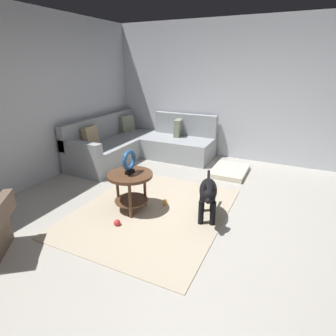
% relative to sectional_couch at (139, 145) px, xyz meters
% --- Properties ---
extents(ground_plane, '(6.00, 6.00, 0.10)m').
position_rel_sectional_couch_xyz_m(ground_plane, '(-1.99, -2.01, -0.34)').
color(ground_plane, '#B7B2A8').
extents(wall_back, '(6.00, 0.12, 2.70)m').
position_rel_sectional_couch_xyz_m(wall_back, '(-1.99, 0.93, 1.06)').
color(wall_back, silver).
rests_on(wall_back, ground_plane).
extents(wall_right, '(0.12, 6.00, 2.70)m').
position_rel_sectional_couch_xyz_m(wall_right, '(0.95, -2.01, 1.06)').
color(wall_right, silver).
rests_on(wall_right, ground_plane).
extents(area_rug, '(2.30, 1.90, 0.01)m').
position_rel_sectional_couch_xyz_m(area_rug, '(-1.84, -1.31, -0.29)').
color(area_rug, '#BCAD93').
rests_on(area_rug, ground_plane).
extents(sectional_couch, '(2.20, 2.25, 0.88)m').
position_rel_sectional_couch_xyz_m(sectional_couch, '(0.00, 0.00, 0.00)').
color(sectional_couch, '#9EA3A8').
rests_on(sectional_couch, ground_plane).
extents(side_table, '(0.60, 0.60, 0.54)m').
position_rel_sectional_couch_xyz_m(side_table, '(-1.92, -1.04, 0.12)').
color(side_table, brown).
rests_on(side_table, ground_plane).
extents(torus_sculpture, '(0.28, 0.08, 0.33)m').
position_rel_sectional_couch_xyz_m(torus_sculpture, '(-1.92, -1.04, 0.42)').
color(torus_sculpture, black).
rests_on(torus_sculpture, side_table).
extents(dog_bed_mat, '(0.80, 0.60, 0.09)m').
position_rel_sectional_couch_xyz_m(dog_bed_mat, '(-0.01, -1.93, -0.25)').
color(dog_bed_mat, beige).
rests_on(dog_bed_mat, ground_plane).
extents(dog, '(0.82, 0.36, 0.63)m').
position_rel_sectional_couch_xyz_m(dog, '(-1.72, -2.05, 0.09)').
color(dog, black).
rests_on(dog, ground_plane).
extents(dog_toy_ball, '(0.08, 0.08, 0.08)m').
position_rel_sectional_couch_xyz_m(dog_toy_ball, '(-2.33, -1.09, -0.25)').
color(dog_toy_ball, red).
rests_on(dog_toy_ball, ground_plane).
extents(dog_toy_rope, '(0.15, 0.10, 0.05)m').
position_rel_sectional_couch_xyz_m(dog_toy_rope, '(-1.58, -1.38, -0.27)').
color(dog_toy_rope, orange).
rests_on(dog_toy_rope, ground_plane).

